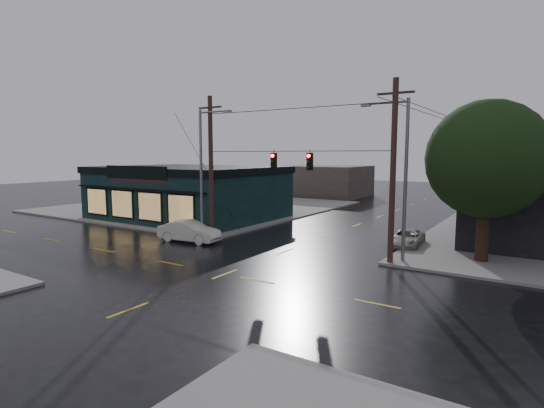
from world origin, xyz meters
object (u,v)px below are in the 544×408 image
Objects in this scene: corner_tree at (487,160)px; suv_silver at (407,238)px; utility_pole_nw at (212,239)px; utility_pole_ne at (390,264)px; sedan_cream at (190,231)px.

suv_silver is at bearing 156.10° from corner_tree.
utility_pole_nw is at bearing -161.65° from suv_silver.
corner_tree is 0.88× the size of utility_pole_ne.
corner_tree reaches higher than utility_pole_nw.
utility_pole_nw is at bearing -169.96° from corner_tree.
sedan_cream is at bearing -165.56° from corner_tree.
utility_pole_nw is 13.00m from utility_pole_ne.
utility_pole_ne is at bearing -91.39° from sedan_cream.
sedan_cream is (-17.93, -4.62, -5.08)m from corner_tree.
utility_pole_nw is 2.52× the size of suv_silver.
utility_pole_ne reaches higher than suv_silver.
corner_tree is at bearing 10.04° from utility_pole_nw.
utility_pole_ne is at bearing -88.46° from suv_silver.
utility_pole_ne reaches higher than sedan_cream.
utility_pole_ne is 5.20m from suv_silver.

